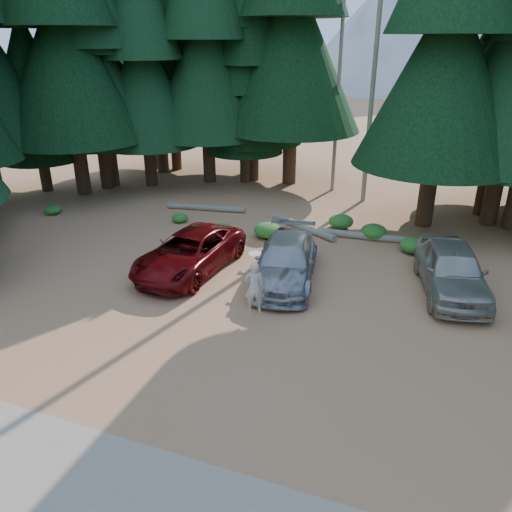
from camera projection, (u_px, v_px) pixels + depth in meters
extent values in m
plane|color=#B87C4E|center=(253.00, 337.00, 14.60)|extent=(160.00, 160.00, 0.00)
cylinder|color=gray|center=(373.00, 83.00, 24.37)|extent=(0.24, 0.24, 12.00)
cylinder|color=gray|center=(338.00, 99.00, 26.70)|extent=(0.20, 0.20, 10.00)
cone|color=gray|center=(391.00, 26.00, 94.63)|extent=(36.00, 36.00, 20.00)
imported|color=#60080A|center=(189.00, 253.00, 18.49)|extent=(2.84, 5.44, 1.46)
imported|color=#9C9EA4|center=(286.00, 261.00, 17.79)|extent=(2.93, 5.34, 1.47)
imported|color=#ADA699|center=(452.00, 270.00, 16.90)|extent=(2.96, 5.20, 1.67)
imported|color=beige|center=(254.00, 287.00, 14.94)|extent=(0.70, 0.58, 1.66)
cylinder|color=white|center=(255.00, 253.00, 14.54)|extent=(0.36, 0.36, 0.04)
cylinder|color=gray|center=(206.00, 208.00, 25.23)|extent=(4.02, 0.91, 0.29)
cylinder|color=gray|center=(303.00, 227.00, 22.68)|extent=(3.52, 2.28, 0.32)
cylinder|color=gray|center=(374.00, 237.00, 21.51)|extent=(4.94, 0.66, 0.32)
ellipsoid|color=#277122|center=(223.00, 229.00, 22.12)|extent=(0.89, 0.89, 0.49)
ellipsoid|color=#277122|center=(180.00, 218.00, 23.63)|extent=(0.75, 0.75, 0.41)
ellipsoid|color=#277122|center=(267.00, 230.00, 21.78)|extent=(1.19, 1.19, 0.65)
ellipsoid|color=#277122|center=(341.00, 221.00, 22.88)|extent=(1.13, 1.13, 0.62)
ellipsoid|color=#277122|center=(374.00, 231.00, 21.70)|extent=(1.13, 1.13, 0.62)
ellipsoid|color=#277122|center=(413.00, 245.00, 20.25)|extent=(1.09, 1.09, 0.60)
ellipsoid|color=#277122|center=(53.00, 210.00, 24.71)|extent=(0.83, 0.83, 0.45)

